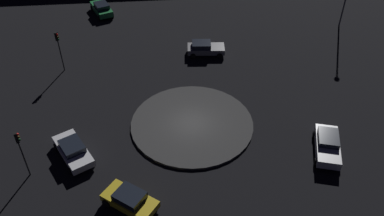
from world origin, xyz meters
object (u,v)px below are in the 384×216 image
Objects in this scene: car_green at (102,8)px; traffic_light_east at (20,146)px; car_grey at (205,48)px; car_silver at (328,145)px; car_white at (73,150)px; car_yellow at (130,200)px; traffic_light_southeast at (59,44)px.

car_green is 27.48m from traffic_light_east.
car_grey is 0.98× the size of car_green.
car_green is 33.72m from car_silver.
car_grey is at bearing -69.71° from car_white.
car_silver is (-4.96, 33.35, 0.01)m from car_green.
car_grey reaches higher than car_yellow.
traffic_light_east reaches higher than car_white.
car_yellow is 9.12m from traffic_light_east.
traffic_light_southeast is at bearing -31.33° from car_yellow.
traffic_light_southeast reaches higher than car_grey.
car_yellow is 16.60m from car_silver.
car_yellow is 0.98× the size of car_white.
car_green reaches higher than car_white.
car_grey is 0.98× the size of car_silver.
car_yellow is (16.50, 13.86, 0.01)m from car_grey.
car_silver is 20.85m from car_white.
traffic_light_southeast is (8.74, 9.64, 2.40)m from car_green.
car_white is 13.31m from traffic_light_southeast.
traffic_light_southeast is at bearing -105.04° from car_silver.
car_green is 1.00× the size of traffic_light_east.
car_white is (12.62, 22.14, -0.05)m from car_green.
traffic_light_southeast is (-7.49, -12.40, 0.01)m from traffic_light_east.
traffic_light_east is 14.49m from traffic_light_southeast.
car_yellow is 1.00× the size of traffic_light_east.
car_yellow is 19.86m from traffic_light_southeast.
car_yellow is 7.23m from car_white.
traffic_light_southeast is at bearing -17.64° from car_white.
car_yellow reaches higher than car_white.
traffic_light_southeast is at bearing 144.40° from car_green.
car_yellow is at bearing -45.11° from traffic_light_east.
car_white is at bearing -77.59° from car_silver.
car_grey is at bearing -74.37° from car_yellow.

